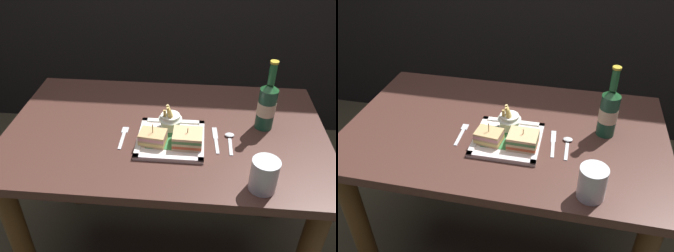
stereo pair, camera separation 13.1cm
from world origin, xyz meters
TOP-DOWN VIEW (x-y plane):
  - ground_plane at (0.00, 0.00)m, footprint 6.00×6.00m
  - dining_table at (0.00, 0.00)m, footprint 1.22×0.74m
  - square_plate at (0.03, -0.07)m, footprint 0.24×0.24m
  - sandwich_half_left at (-0.03, -0.10)m, footprint 0.10×0.08m
  - sandwich_half_right at (0.09, -0.10)m, footprint 0.11×0.09m
  - fries_cup at (0.02, -0.01)m, footprint 0.09×0.09m
  - beer_bottle at (0.37, 0.05)m, footprint 0.07×0.07m
  - water_glass at (0.33, -0.29)m, footprint 0.09×0.09m
  - fork at (-0.15, -0.06)m, footprint 0.02×0.14m
  - knife at (0.19, -0.05)m, footprint 0.03×0.16m
  - spoon at (0.24, -0.04)m, footprint 0.04×0.13m

SIDE VIEW (x-z plane):
  - ground_plane at x=0.00m, z-range 0.00..0.00m
  - dining_table at x=0.00m, z-range 0.23..0.97m
  - fork at x=-0.15m, z-range 0.74..0.75m
  - knife at x=0.19m, z-range 0.74..0.75m
  - spoon at x=0.24m, z-range 0.74..0.75m
  - square_plate at x=0.03m, z-range 0.74..0.76m
  - sandwich_half_left at x=-0.03m, z-range 0.74..0.82m
  - sandwich_half_right at x=0.09m, z-range 0.74..0.82m
  - water_glass at x=0.33m, z-range 0.74..0.84m
  - fries_cup at x=0.02m, z-range 0.74..0.85m
  - beer_bottle at x=0.37m, z-range 0.71..0.98m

